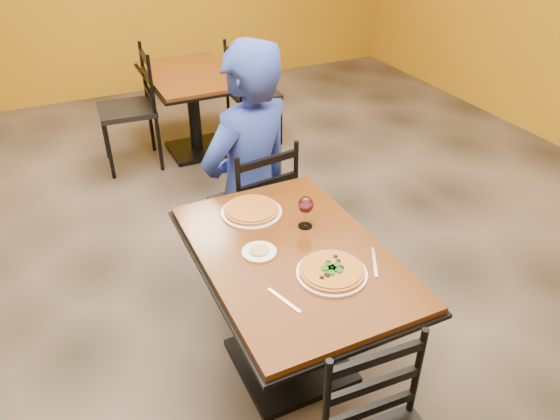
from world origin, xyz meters
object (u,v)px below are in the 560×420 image
chair_main_far (253,206)px  pizza_main (332,270)px  diner (248,161)px  pizza_far (251,209)px  wine_glass (306,211)px  side_plate (259,252)px  chair_second_right (254,94)px  table_main (291,284)px  plate_far (252,212)px  chair_second_left (127,110)px  plate_main (332,273)px  table_second (193,95)px

chair_main_far → pizza_main: (-0.07, -1.08, 0.30)m
diner → pizza_far: diner is taller
pizza_far → wine_glass: (0.19, -0.22, 0.07)m
chair_main_far → side_plate: 0.90m
chair_second_right → side_plate: size_ratio=5.89×
wine_glass → side_plate: bearing=-160.9°
table_main → chair_main_far: size_ratio=1.32×
wine_glass → pizza_main: bearing=-100.0°
pizza_far → plate_far: bearing=90.0°
table_main → diner: size_ratio=0.83×
chair_second_right → wine_glass: bearing=164.4°
table_main → chair_main_far: chair_main_far is taller
chair_second_right → pizza_far: (-0.97, -2.28, 0.30)m
chair_second_left → wine_glass: 2.55m
plate_main → pizza_main: size_ratio=1.09×
plate_far → diner: bearing=69.2°
chair_main_far → pizza_far: bearing=60.5°
diner → plate_main: diner is taller
side_plate → plate_main: bearing=-50.9°
plate_far → table_second: bearing=80.5°
plate_main → pizza_main: (0.00, 0.00, 0.02)m
chair_main_far → side_plate: bearing=62.7°
table_second → plate_far: plate_far is taller
pizza_main → diner: bearing=85.6°
table_main → chair_second_left: size_ratio=1.21×
chair_main_far → diner: 0.28m
diner → pizza_far: 0.60m
diner → pizza_main: size_ratio=5.20×
chair_second_left → plate_far: bearing=9.2°
table_second → diner: 1.73m
table_second → plate_main: size_ratio=3.58×
chair_main_far → plate_far: 0.59m
table_main → chair_main_far: 0.88m
diner → wine_glass: (-0.02, -0.79, 0.10)m
chair_second_left → plate_main: 2.90m
chair_main_far → plate_main: chair_main_far is taller
chair_second_left → pizza_far: size_ratio=3.62×
pizza_far → pizza_main: bearing=-78.2°
pizza_far → side_plate: 0.34m
chair_second_left → pizza_main: 2.90m
table_main → table_second: size_ratio=1.11×
diner → pizza_far: size_ratio=5.27×
plate_far → pizza_far: 0.02m
chair_second_right → plate_far: chair_second_right is taller
plate_far → pizza_far: bearing=-90.0°
pizza_main → wine_glass: size_ratio=1.58×
pizza_main → plate_far: size_ratio=0.92×
wine_glass → plate_main: bearing=-100.0°
table_main → chair_main_far: (0.16, 0.86, -0.09)m
table_main → plate_far: size_ratio=3.97×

